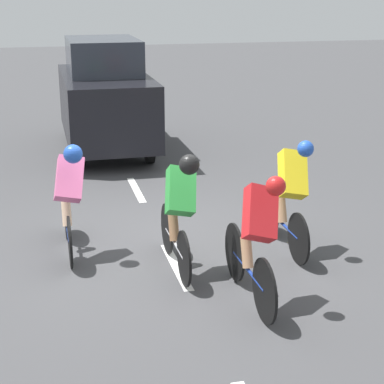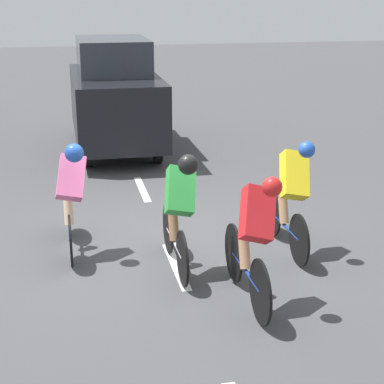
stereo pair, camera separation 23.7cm
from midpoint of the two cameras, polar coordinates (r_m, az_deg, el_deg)
name	(u,v)px [view 1 (the left image)]	position (r m, az deg, el deg)	size (l,w,h in m)	color
ground_plane	(166,247)	(8.55, -3.12, -4.89)	(60.00, 60.00, 0.00)	#424244
lane_stripe_mid	(176,266)	(7.97, -2.26, -6.60)	(0.12, 1.40, 0.01)	white
lane_stripe_far	(136,190)	(10.92, -5.60, 0.21)	(0.12, 1.40, 0.01)	white
cyclist_pink	(69,195)	(8.22, -11.69, -0.23)	(0.42, 1.62, 1.50)	black
cyclist_red	(256,235)	(6.84, 4.75, -3.87)	(0.46, 1.72, 1.50)	black
cyclist_yellow	(290,192)	(8.26, 7.88, -0.01)	(0.43, 1.69, 1.52)	black
cyclist_green	(179,208)	(7.57, -2.02, -1.39)	(0.42, 1.63, 1.51)	black
support_car	(105,96)	(13.45, -8.22, 8.41)	(1.70, 3.90, 2.28)	black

